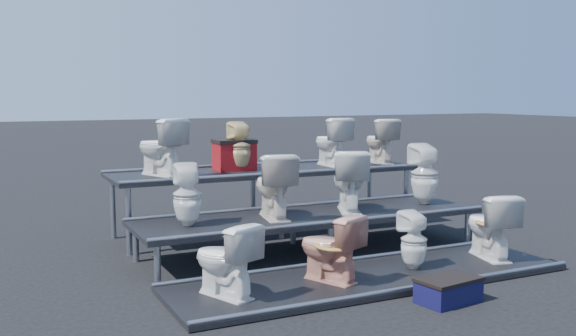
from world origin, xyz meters
name	(u,v)px	position (x,y,z in m)	size (l,w,h in m)	color
ground	(311,252)	(0.00, 0.00, 0.00)	(80.00, 80.00, 0.00)	black
tier_front	(371,278)	(0.00, -1.30, 0.03)	(4.20, 1.20, 0.06)	black
tier_mid	(311,233)	(0.00, 0.00, 0.23)	(4.20, 1.20, 0.46)	black
tier_back	(267,200)	(0.00, 1.30, 0.43)	(4.20, 1.20, 0.86)	black
toilet_0	(225,259)	(-1.57, -1.30, 0.40)	(0.38, 0.67, 0.68)	silver
toilet_1	(330,247)	(-0.48, -1.30, 0.40)	(0.38, 0.66, 0.67)	tan
toilet_2	(414,240)	(0.53, -1.30, 0.36)	(0.27, 0.28, 0.61)	silver
toilet_3	(490,225)	(1.57, -1.30, 0.43)	(0.41, 0.72, 0.74)	silver
toilet_4	(187,195)	(-1.51, 0.00, 0.80)	(0.31, 0.31, 0.68)	silver
toilet_5	(274,185)	(-0.49, 0.00, 0.84)	(0.42, 0.74, 0.76)	beige
toilet_6	(349,180)	(0.52, 0.00, 0.84)	(0.42, 0.74, 0.76)	silver
toilet_7	(425,174)	(1.66, 0.00, 0.85)	(0.35, 0.36, 0.78)	silver
toilet_8	(160,147)	(-1.46, 1.30, 1.22)	(0.40, 0.71, 0.72)	silver
toilet_9	(240,146)	(-0.39, 1.30, 1.19)	(0.30, 0.30, 0.66)	#DDC486
toilet_10	(331,142)	(1.01, 1.30, 1.20)	(0.39, 0.68, 0.69)	silver
toilet_11	(380,141)	(1.85, 1.30, 1.19)	(0.37, 0.65, 0.66)	beige
red_crate	(234,157)	(-0.42, 1.42, 1.04)	(0.51, 0.41, 0.37)	maroon
step_stool	(448,292)	(0.26, -2.18, 0.10)	(0.56, 0.34, 0.20)	black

